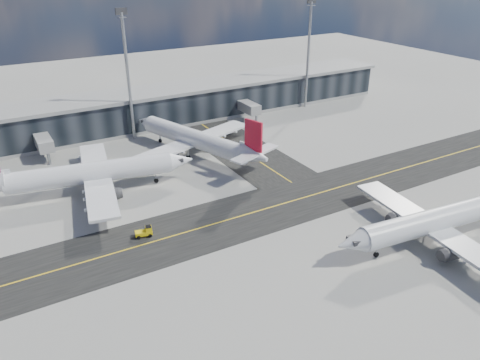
{
  "coord_description": "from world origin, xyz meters",
  "views": [
    {
      "loc": [
        -30.29,
        -53.69,
        38.92
      ],
      "look_at": [
        4.9,
        6.97,
        5.0
      ],
      "focal_mm": 35.0,
      "sensor_mm": 36.0,
      "label": 1
    }
  ],
  "objects_px": {
    "airliner_af": "(88,174)",
    "airliner_redtail": "(196,139)",
    "airliner_near": "(440,219)",
    "service_van": "(190,140)",
    "baggage_tug": "(145,232)"
  },
  "relations": [
    {
      "from": "service_van",
      "to": "airliner_redtail",
      "type": "bearing_deg",
      "value": -141.95
    },
    {
      "from": "airliner_redtail",
      "to": "baggage_tug",
      "type": "relative_size",
      "value": 13.42
    },
    {
      "from": "airliner_redtail",
      "to": "service_van",
      "type": "bearing_deg",
      "value": 56.98
    },
    {
      "from": "airliner_redtail",
      "to": "service_van",
      "type": "height_order",
      "value": "airliner_redtail"
    },
    {
      "from": "airliner_af",
      "to": "airliner_redtail",
      "type": "bearing_deg",
      "value": 114.19
    },
    {
      "from": "airliner_near",
      "to": "baggage_tug",
      "type": "bearing_deg",
      "value": 65.03
    },
    {
      "from": "airliner_redtail",
      "to": "airliner_af",
      "type": "bearing_deg",
      "value": 174.69
    },
    {
      "from": "airliner_redtail",
      "to": "service_van",
      "type": "distance_m",
      "value": 8.19
    },
    {
      "from": "airliner_redtail",
      "to": "airliner_near",
      "type": "bearing_deg",
      "value": -88.94
    },
    {
      "from": "baggage_tug",
      "to": "service_van",
      "type": "distance_m",
      "value": 39.22
    },
    {
      "from": "airliner_near",
      "to": "service_van",
      "type": "distance_m",
      "value": 57.38
    },
    {
      "from": "airliner_af",
      "to": "airliner_redtail",
      "type": "distance_m",
      "value": 24.74
    },
    {
      "from": "airliner_near",
      "to": "baggage_tug",
      "type": "distance_m",
      "value": 44.26
    },
    {
      "from": "airliner_af",
      "to": "airliner_near",
      "type": "relative_size",
      "value": 1.06
    },
    {
      "from": "airliner_af",
      "to": "airliner_near",
      "type": "bearing_deg",
      "value": 55.21
    }
  ]
}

